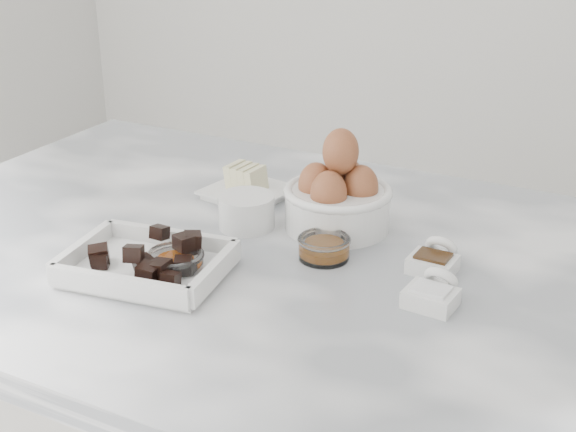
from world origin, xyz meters
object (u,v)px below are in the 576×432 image
at_px(chocolate_dish, 146,259).
at_px(butter_plate, 247,186).
at_px(sugar_ramekin, 246,210).
at_px(egg_bowl, 338,196).
at_px(zest_bowl, 175,263).
at_px(vanilla_spoon, 435,259).
at_px(salt_spoon, 433,293).
at_px(honey_bowl, 324,247).

xyz_separation_m(chocolate_dish, butter_plate, (-0.02, 0.30, -0.00)).
bearing_deg(chocolate_dish, sugar_ramekin, 79.12).
height_order(egg_bowl, zest_bowl, egg_bowl).
relative_size(zest_bowl, vanilla_spoon, 1.03).
bearing_deg(chocolate_dish, salt_spoon, 15.81).
xyz_separation_m(egg_bowl, vanilla_spoon, (0.17, -0.06, -0.03)).
height_order(butter_plate, honey_bowl, butter_plate).
relative_size(butter_plate, sugar_ramekin, 1.71).
height_order(zest_bowl, salt_spoon, salt_spoon).
bearing_deg(vanilla_spoon, butter_plate, 162.91).
relative_size(chocolate_dish, vanilla_spoon, 3.04).
relative_size(butter_plate, honey_bowl, 1.94).
height_order(egg_bowl, honey_bowl, egg_bowl).
bearing_deg(sugar_ramekin, zest_bowl, -90.99).
relative_size(butter_plate, vanilla_spoon, 1.91).
xyz_separation_m(sugar_ramekin, egg_bowl, (0.12, 0.06, 0.02)).
distance_m(chocolate_dish, sugar_ramekin, 0.20).
bearing_deg(zest_bowl, sugar_ramekin, 89.01).
xyz_separation_m(butter_plate, honey_bowl, (0.21, -0.15, -0.00)).
xyz_separation_m(egg_bowl, salt_spoon, (0.20, -0.15, -0.03)).
relative_size(egg_bowl, zest_bowl, 2.08).
distance_m(honey_bowl, zest_bowl, 0.20).
relative_size(vanilla_spoon, salt_spoon, 0.97).
distance_m(sugar_ramekin, zest_bowl, 0.18).
xyz_separation_m(sugar_ramekin, honey_bowl, (0.15, -0.04, -0.01)).
distance_m(honey_bowl, salt_spoon, 0.18).
relative_size(honey_bowl, zest_bowl, 0.95).
height_order(zest_bowl, vanilla_spoon, vanilla_spoon).
height_order(chocolate_dish, salt_spoon, chocolate_dish).
relative_size(sugar_ramekin, egg_bowl, 0.52).
xyz_separation_m(butter_plate, sugar_ramekin, (0.06, -0.10, 0.01)).
height_order(sugar_ramekin, egg_bowl, egg_bowl).
distance_m(butter_plate, sugar_ramekin, 0.12).
height_order(honey_bowl, vanilla_spoon, vanilla_spoon).
bearing_deg(butter_plate, zest_bowl, -78.66).
relative_size(butter_plate, egg_bowl, 0.89).
bearing_deg(zest_bowl, chocolate_dish, -155.27).
xyz_separation_m(butter_plate, egg_bowl, (0.18, -0.04, 0.03)).
bearing_deg(salt_spoon, sugar_ramekin, 163.68).
distance_m(butter_plate, vanilla_spoon, 0.37).
height_order(sugar_ramekin, salt_spoon, sugar_ramekin).
bearing_deg(vanilla_spoon, egg_bowl, 159.31).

